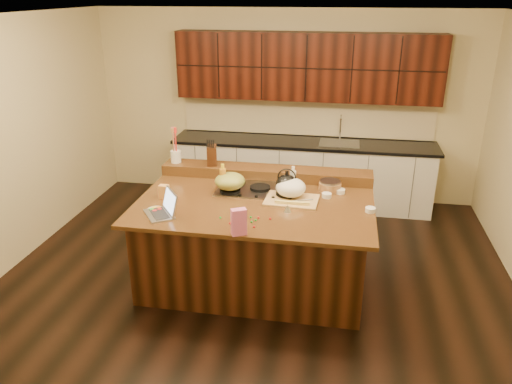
# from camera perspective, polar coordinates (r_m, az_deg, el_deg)

# --- Properties ---
(room) EXTENTS (5.52, 5.02, 2.72)m
(room) POSITION_cam_1_polar(r_m,az_deg,el_deg) (4.94, -0.10, 3.54)
(room) COLOR black
(room) RESTS_ON ground
(island) EXTENTS (2.40, 1.60, 0.92)m
(island) POSITION_cam_1_polar(r_m,az_deg,el_deg) (5.29, -0.10, -5.58)
(island) COLOR black
(island) RESTS_ON ground
(back_ledge) EXTENTS (2.40, 0.30, 0.12)m
(back_ledge) POSITION_cam_1_polar(r_m,az_deg,el_deg) (5.71, 1.15, 2.24)
(back_ledge) COLOR black
(back_ledge) RESTS_ON island
(cooktop) EXTENTS (0.92, 0.52, 0.05)m
(cooktop) POSITION_cam_1_polar(r_m,az_deg,el_deg) (5.36, 0.47, 0.36)
(cooktop) COLOR gray
(cooktop) RESTS_ON island
(back_counter) EXTENTS (3.70, 0.66, 2.40)m
(back_counter) POSITION_cam_1_polar(r_m,az_deg,el_deg) (7.12, 5.51, 6.24)
(back_counter) COLOR silver
(back_counter) RESTS_ON ground
(kettle) EXTENTS (0.23, 0.23, 0.20)m
(kettle) POSITION_cam_1_polar(r_m,az_deg,el_deg) (5.16, 3.52, 0.94)
(kettle) COLOR black
(kettle) RESTS_ON cooktop
(green_bowl) EXTENTS (0.42, 0.42, 0.18)m
(green_bowl) POSITION_cam_1_polar(r_m,az_deg,el_deg) (5.26, -2.99, 1.24)
(green_bowl) COLOR olive
(green_bowl) RESTS_ON cooktop
(laptop) EXTENTS (0.41, 0.42, 0.23)m
(laptop) POSITION_cam_1_polar(r_m,az_deg,el_deg) (4.86, -10.46, -1.85)
(laptop) COLOR #B7B7BC
(laptop) RESTS_ON island
(oil_bottle) EXTENTS (0.08, 0.08, 0.27)m
(oil_bottle) POSITION_cam_1_polar(r_m,az_deg,el_deg) (5.27, -3.80, 1.30)
(oil_bottle) COLOR orange
(oil_bottle) RESTS_ON island
(vinegar_bottle) EXTENTS (0.08, 0.08, 0.25)m
(vinegar_bottle) POSITION_cam_1_polar(r_m,az_deg,el_deg) (5.26, 4.23, 1.13)
(vinegar_bottle) COLOR silver
(vinegar_bottle) RESTS_ON island
(wooden_tray) EXTENTS (0.55, 0.44, 0.22)m
(wooden_tray) POSITION_cam_1_polar(r_m,az_deg,el_deg) (5.12, 4.02, 0.18)
(wooden_tray) COLOR tan
(wooden_tray) RESTS_ON island
(ramekin_a) EXTENTS (0.13, 0.13, 0.04)m
(ramekin_a) POSITION_cam_1_polar(r_m,az_deg,el_deg) (4.97, 12.94, -1.99)
(ramekin_a) COLOR white
(ramekin_a) RESTS_ON island
(ramekin_b) EXTENTS (0.10, 0.10, 0.04)m
(ramekin_b) POSITION_cam_1_polar(r_m,az_deg,el_deg) (5.23, 8.08, -0.37)
(ramekin_b) COLOR white
(ramekin_b) RESTS_ON island
(ramekin_c) EXTENTS (0.12, 0.12, 0.04)m
(ramekin_c) POSITION_cam_1_polar(r_m,az_deg,el_deg) (5.36, 9.62, 0.09)
(ramekin_c) COLOR white
(ramekin_c) RESTS_ON island
(strainer_bowl) EXTENTS (0.29, 0.29, 0.09)m
(strainer_bowl) POSITION_cam_1_polar(r_m,az_deg,el_deg) (5.41, 8.45, 0.63)
(strainer_bowl) COLOR #996B3F
(strainer_bowl) RESTS_ON island
(kitchen_timer) EXTENTS (0.09, 0.09, 0.07)m
(kitchen_timer) POSITION_cam_1_polar(r_m,az_deg,el_deg) (4.85, 3.62, -1.86)
(kitchen_timer) COLOR silver
(kitchen_timer) RESTS_ON island
(pink_bag) EXTENTS (0.15, 0.12, 0.24)m
(pink_bag) POSITION_cam_1_polar(r_m,az_deg,el_deg) (4.37, -1.98, -3.44)
(pink_bag) COLOR pink
(pink_bag) RESTS_ON island
(candy_plate) EXTENTS (0.24, 0.24, 0.01)m
(candy_plate) POSITION_cam_1_polar(r_m,az_deg,el_deg) (4.98, -11.38, -2.02)
(candy_plate) COLOR white
(candy_plate) RESTS_ON island
(package_box) EXTENTS (0.10, 0.07, 0.14)m
(package_box) POSITION_cam_1_polar(r_m,az_deg,el_deg) (5.23, -10.46, 0.05)
(package_box) COLOR #EEA654
(package_box) RESTS_ON island
(utensil_crock) EXTENTS (0.13, 0.13, 0.14)m
(utensil_crock) POSITION_cam_1_polar(r_m,az_deg,el_deg) (5.92, -9.14, 4.02)
(utensil_crock) COLOR white
(utensil_crock) RESTS_ON back_ledge
(knife_block) EXTENTS (0.15, 0.20, 0.22)m
(knife_block) POSITION_cam_1_polar(r_m,az_deg,el_deg) (5.79, -5.08, 4.21)
(knife_block) COLOR black
(knife_block) RESTS_ON back_ledge
(gumdrop_0) EXTENTS (0.02, 0.02, 0.02)m
(gumdrop_0) POSITION_cam_1_polar(r_m,az_deg,el_deg) (4.60, -3.00, -3.59)
(gumdrop_0) COLOR red
(gumdrop_0) RESTS_ON island
(gumdrop_1) EXTENTS (0.02, 0.02, 0.02)m
(gumdrop_1) POSITION_cam_1_polar(r_m,az_deg,el_deg) (4.72, -0.62, -2.90)
(gumdrop_1) COLOR #198C26
(gumdrop_1) RESTS_ON island
(gumdrop_2) EXTENTS (0.02, 0.02, 0.02)m
(gumdrop_2) POSITION_cam_1_polar(r_m,az_deg,el_deg) (4.70, -2.70, -3.04)
(gumdrop_2) COLOR red
(gumdrop_2) RESTS_ON island
(gumdrop_3) EXTENTS (0.02, 0.02, 0.02)m
(gumdrop_3) POSITION_cam_1_polar(r_m,az_deg,el_deg) (4.72, -4.10, -2.93)
(gumdrop_3) COLOR #198C26
(gumdrop_3) RESTS_ON island
(gumdrop_4) EXTENTS (0.02, 0.02, 0.02)m
(gumdrop_4) POSITION_cam_1_polar(r_m,az_deg,el_deg) (4.71, 0.29, -2.94)
(gumdrop_4) COLOR red
(gumdrop_4) RESTS_ON island
(gumdrop_5) EXTENTS (0.02, 0.02, 0.02)m
(gumdrop_5) POSITION_cam_1_polar(r_m,az_deg,el_deg) (4.63, -0.52, -3.43)
(gumdrop_5) COLOR #198C26
(gumdrop_5) RESTS_ON island
(gumdrop_6) EXTENTS (0.02, 0.02, 0.02)m
(gumdrop_6) POSITION_cam_1_polar(r_m,az_deg,el_deg) (4.53, -0.21, -4.00)
(gumdrop_6) COLOR red
(gumdrop_6) RESTS_ON island
(gumdrop_7) EXTENTS (0.02, 0.02, 0.02)m
(gumdrop_7) POSITION_cam_1_polar(r_m,az_deg,el_deg) (4.66, -0.04, -3.24)
(gumdrop_7) COLOR #198C26
(gumdrop_7) RESTS_ON island
(gumdrop_8) EXTENTS (0.02, 0.02, 0.02)m
(gumdrop_8) POSITION_cam_1_polar(r_m,az_deg,el_deg) (4.66, -1.65, -3.25)
(gumdrop_8) COLOR red
(gumdrop_8) RESTS_ON island
(gumdrop_9) EXTENTS (0.02, 0.02, 0.02)m
(gumdrop_9) POSITION_cam_1_polar(r_m,az_deg,el_deg) (4.75, -2.18, -2.73)
(gumdrop_9) COLOR #198C26
(gumdrop_9) RESTS_ON island
(gumdrop_10) EXTENTS (0.02, 0.02, 0.02)m
(gumdrop_10) POSITION_cam_1_polar(r_m,az_deg,el_deg) (4.64, -2.16, -3.35)
(gumdrop_10) COLOR red
(gumdrop_10) RESTS_ON island
(gumdrop_11) EXTENTS (0.02, 0.02, 0.02)m
(gumdrop_11) POSITION_cam_1_polar(r_m,az_deg,el_deg) (4.70, -1.58, -2.99)
(gumdrop_11) COLOR #198C26
(gumdrop_11) RESTS_ON island
(gumdrop_12) EXTENTS (0.02, 0.02, 0.02)m
(gumdrop_12) POSITION_cam_1_polar(r_m,az_deg,el_deg) (4.69, 1.63, -3.07)
(gumdrop_12) COLOR red
(gumdrop_12) RESTS_ON island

